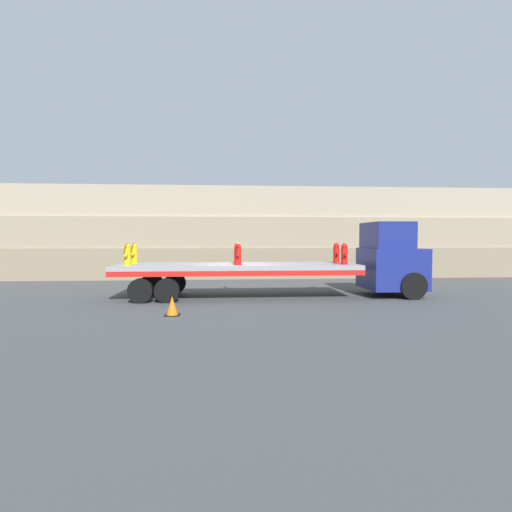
% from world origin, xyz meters
% --- Properties ---
extents(ground_plane, '(120.00, 120.00, 0.00)m').
position_xyz_m(ground_plane, '(0.00, 0.00, 0.00)').
color(ground_plane, '#3F4244').
extents(rock_cliff, '(60.00, 3.30, 5.36)m').
position_xyz_m(rock_cliff, '(0.00, 8.33, 2.68)').
color(rock_cliff, '#84755B').
rests_on(rock_cliff, ground_plane).
extents(truck_cab, '(2.21, 2.56, 3.01)m').
position_xyz_m(truck_cab, '(6.38, 0.00, 1.47)').
color(truck_cab, navy).
rests_on(truck_cab, ground_plane).
extents(flatbed_trailer, '(9.57, 2.65, 1.33)m').
position_xyz_m(flatbed_trailer, '(-0.56, 0.00, 1.10)').
color(flatbed_trailer, gray).
rests_on(flatbed_trailer, ground_plane).
extents(fire_hydrant_yellow_near_0, '(0.32, 0.56, 0.83)m').
position_xyz_m(fire_hydrant_yellow_near_0, '(-4.18, -0.56, 1.74)').
color(fire_hydrant_yellow_near_0, gold).
rests_on(fire_hydrant_yellow_near_0, flatbed_trailer).
extents(fire_hydrant_yellow_far_0, '(0.32, 0.56, 0.83)m').
position_xyz_m(fire_hydrant_yellow_far_0, '(-4.18, 0.56, 1.74)').
color(fire_hydrant_yellow_far_0, gold).
rests_on(fire_hydrant_yellow_far_0, flatbed_trailer).
extents(fire_hydrant_red_near_1, '(0.32, 0.56, 0.83)m').
position_xyz_m(fire_hydrant_red_near_1, '(0.00, -0.56, 1.74)').
color(fire_hydrant_red_near_1, red).
rests_on(fire_hydrant_red_near_1, flatbed_trailer).
extents(fire_hydrant_red_far_1, '(0.32, 0.56, 0.83)m').
position_xyz_m(fire_hydrant_red_far_1, '(0.00, 0.56, 1.74)').
color(fire_hydrant_red_far_1, red).
rests_on(fire_hydrant_red_far_1, flatbed_trailer).
extents(fire_hydrant_red_near_2, '(0.32, 0.56, 0.83)m').
position_xyz_m(fire_hydrant_red_near_2, '(4.18, -0.56, 1.74)').
color(fire_hydrant_red_near_2, red).
rests_on(fire_hydrant_red_near_2, flatbed_trailer).
extents(fire_hydrant_red_far_2, '(0.32, 0.56, 0.83)m').
position_xyz_m(fire_hydrant_red_far_2, '(4.18, 0.56, 1.74)').
color(fire_hydrant_red_far_2, red).
rests_on(fire_hydrant_red_far_2, flatbed_trailer).
extents(cargo_strap_rear, '(0.05, 2.76, 0.01)m').
position_xyz_m(cargo_strap_rear, '(-4.18, 0.00, 2.17)').
color(cargo_strap_rear, yellow).
rests_on(cargo_strap_rear, fire_hydrant_yellow_near_0).
extents(cargo_strap_middle, '(0.05, 2.76, 0.01)m').
position_xyz_m(cargo_strap_middle, '(0.00, 0.00, 2.17)').
color(cargo_strap_middle, yellow).
rests_on(cargo_strap_middle, fire_hydrant_red_near_1).
extents(traffic_cone, '(0.46, 0.46, 0.59)m').
position_xyz_m(traffic_cone, '(-2.12, -3.61, 0.29)').
color(traffic_cone, black).
rests_on(traffic_cone, ground_plane).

